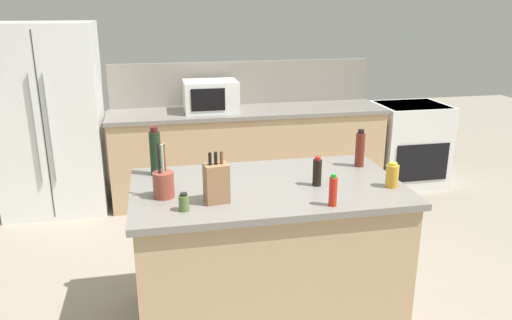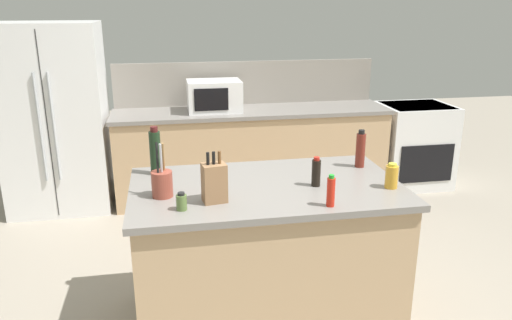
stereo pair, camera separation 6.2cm
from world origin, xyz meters
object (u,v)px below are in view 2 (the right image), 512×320
at_px(microwave, 214,96).
at_px(wine_bottle, 155,152).
at_px(spice_jar_oregano, 182,202).
at_px(knife_block, 214,182).
at_px(utensil_crock, 162,183).
at_px(refrigerator, 55,119).
at_px(hot_sauce_bottle, 331,191).
at_px(honey_jar, 392,176).
at_px(range_oven, 413,145).
at_px(soy_sauce_bottle, 316,172).
at_px(vinegar_bottle, 360,150).

bearing_deg(microwave, wine_bottle, -107.04).
distance_m(microwave, spice_jar_oregano, 2.53).
distance_m(knife_block, wine_bottle, 0.63).
bearing_deg(microwave, utensil_crock, -103.25).
bearing_deg(refrigerator, hot_sauce_bottle, -53.88).
distance_m(refrigerator, honey_jar, 3.40).
xyz_separation_m(refrigerator, hot_sauce_bottle, (1.92, -2.63, 0.11)).
bearing_deg(range_oven, soy_sauce_bottle, -129.32).
xyz_separation_m(honey_jar, hot_sauce_bottle, (-0.45, -0.20, 0.01)).
height_order(refrigerator, soy_sauce_bottle, refrigerator).
xyz_separation_m(microwave, hot_sauce_bottle, (0.36, -2.58, -0.07)).
height_order(utensil_crock, vinegar_bottle, utensil_crock).
xyz_separation_m(range_oven, utensil_crock, (-2.77, -2.27, 0.56)).
height_order(spice_jar_oregano, honey_jar, honey_jar).
bearing_deg(range_oven, wine_bottle, -146.38).
bearing_deg(knife_block, hot_sauce_bottle, -24.87).
bearing_deg(vinegar_bottle, refrigerator, 139.15).
relative_size(refrigerator, hot_sauce_bottle, 10.10).
height_order(refrigerator, vinegar_bottle, refrigerator).
relative_size(refrigerator, utensil_crock, 5.71).
distance_m(wine_bottle, honey_jar, 1.48).
xyz_separation_m(refrigerator, wine_bottle, (0.99, -1.92, 0.17)).
xyz_separation_m(refrigerator, range_oven, (3.79, -0.05, -0.45)).
xyz_separation_m(refrigerator, knife_block, (1.31, -2.45, 0.14)).
relative_size(vinegar_bottle, spice_jar_oregano, 2.57).
bearing_deg(knife_block, vinegar_bottle, 14.44).
xyz_separation_m(knife_block, spice_jar_oregano, (-0.19, -0.09, -0.07)).
bearing_deg(refrigerator, range_oven, -0.78).
relative_size(knife_block, soy_sauce_bottle, 1.59).
xyz_separation_m(microwave, spice_jar_oregano, (-0.44, -2.49, -0.11)).
xyz_separation_m(utensil_crock, soy_sauce_bottle, (0.91, 0.01, 0.00)).
height_order(range_oven, wine_bottle, wine_bottle).
distance_m(knife_block, vinegar_bottle, 1.12).
bearing_deg(utensil_crock, spice_jar_oregano, -65.26).
bearing_deg(hot_sauce_bottle, spice_jar_oregano, 173.23).
height_order(utensil_crock, spice_jar_oregano, utensil_crock).
xyz_separation_m(microwave, vinegar_bottle, (0.78, -1.97, -0.04)).
xyz_separation_m(range_oven, hot_sauce_bottle, (-1.87, -2.58, 0.56)).
bearing_deg(vinegar_bottle, hot_sauce_bottle, -123.88).
relative_size(knife_block, hot_sauce_bottle, 1.60).
relative_size(spice_jar_oregano, honey_jar, 0.65).
bearing_deg(knife_block, wine_bottle, 112.54).
distance_m(range_oven, microwave, 2.32).
distance_m(refrigerator, knife_block, 2.78).
relative_size(utensil_crock, spice_jar_oregano, 3.22).
height_order(knife_block, spice_jar_oregano, knife_block).
distance_m(knife_block, spice_jar_oregano, 0.22).
bearing_deg(spice_jar_oregano, refrigerator, 113.83).
height_order(utensil_crock, hot_sauce_bottle, utensil_crock).
height_order(range_oven, soy_sauce_bottle, soy_sauce_bottle).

